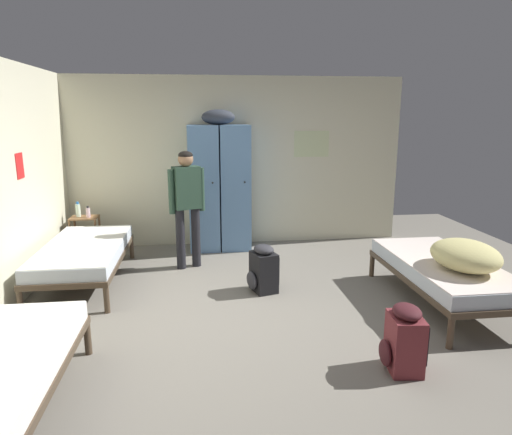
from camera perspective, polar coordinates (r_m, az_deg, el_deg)
The scene contains 12 objects.
ground_plane at distance 4.80m, azimuth 0.41°, elevation -11.85°, with size 8.56×8.56×0.00m, color slate.
room_backdrop at distance 5.74m, azimuth -14.37°, elevation 5.22°, with size 5.17×5.41×2.56m.
locker_bank at distance 6.80m, azimuth -4.60°, elevation 4.04°, with size 0.90×0.55×2.07m.
shelf_unit at distance 7.00m, azimuth -20.58°, elevation -1.72°, with size 0.38×0.30×0.57m.
bed_right at distance 5.26m, azimuth 22.39°, elevation -6.12°, with size 0.90×1.90×0.49m.
bed_left_rear at distance 5.85m, azimuth -20.74°, elevation -4.13°, with size 0.90×1.90×0.49m.
bedding_heap at distance 4.98m, azimuth 24.73°, elevation -4.30°, with size 0.62×0.78×0.29m.
person_traveler at distance 5.97m, azimuth -8.64°, elevation 2.36°, with size 0.46×0.30×1.55m.
water_bottle at distance 6.96m, azimuth -21.39°, elevation 0.88°, with size 0.07×0.07×0.22m.
lotion_bottle at distance 6.88m, azimuth -20.28°, elevation 0.61°, with size 0.06×0.06×0.16m.
backpack_maroon at distance 3.90m, azimuth 17.99°, elevation -14.36°, with size 0.36×0.35×0.55m.
backpack_black at distance 5.26m, azimuth 0.87°, elevation -6.53°, with size 0.39×0.37×0.55m.
Camera 1 is at (-0.58, -4.32, 2.00)m, focal length 31.95 mm.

